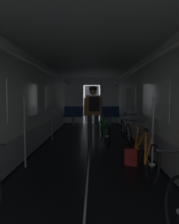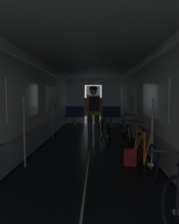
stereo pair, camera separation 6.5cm
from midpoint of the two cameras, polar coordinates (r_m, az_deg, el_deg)
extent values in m
cube|color=black|center=(5.49, -15.52, -10.76)|extent=(0.08, 11.50, 0.01)
cube|color=black|center=(5.41, 15.02, -10.96)|extent=(0.08, 11.50, 0.01)
cube|color=beige|center=(5.26, -0.36, -11.26)|extent=(0.03, 11.27, 0.00)
cube|color=#9EA0A5|center=(5.45, -16.60, -7.69)|extent=(0.12, 11.50, 0.60)
cube|color=white|center=(5.33, -16.89, 5.30)|extent=(0.12, 11.50, 1.85)
cube|color=white|center=(4.76, -18.25, 3.30)|extent=(0.02, 1.90, 0.80)
cube|color=white|center=(7.54, -10.95, 3.75)|extent=(0.02, 1.90, 0.80)
cube|color=white|center=(10.36, -7.60, 3.94)|extent=(0.02, 1.90, 0.80)
cube|color=yellow|center=(5.15, -16.73, 3.40)|extent=(0.01, 0.20, 0.28)
cylinder|color=white|center=(5.28, -13.45, 11.65)|extent=(0.07, 11.04, 0.07)
cylinder|color=#B7BABF|center=(4.23, -18.39, -5.68)|extent=(0.04, 0.04, 1.40)
cylinder|color=#B7BABF|center=(6.71, -10.93, -1.88)|extent=(0.04, 0.04, 1.40)
cube|color=#9EA0A5|center=(5.37, 16.13, -7.86)|extent=(0.12, 11.50, 0.60)
cube|color=white|center=(5.25, 16.41, 5.33)|extent=(0.12, 11.50, 1.85)
cube|color=white|center=(4.68, 17.44, 3.30)|extent=(0.02, 1.90, 0.80)
cube|color=white|center=(7.48, 11.28, 3.74)|extent=(0.02, 1.90, 0.80)
cube|color=white|center=(10.33, 8.50, 3.93)|extent=(0.02, 1.90, 0.80)
cube|color=yellow|center=(5.16, 15.91, 3.42)|extent=(0.01, 0.20, 0.28)
cylinder|color=white|center=(5.22, 12.87, 11.74)|extent=(0.07, 11.04, 0.07)
cylinder|color=#B7BABF|center=(4.14, 17.12, -5.85)|extent=(0.04, 0.04, 1.40)
cylinder|color=#B7BABF|center=(6.65, 10.99, -1.93)|extent=(0.04, 0.04, 1.40)
cube|color=white|center=(10.93, -4.51, 3.33)|extent=(1.00, 0.12, 2.45)
cube|color=white|center=(10.91, 5.48, 3.32)|extent=(1.00, 0.12, 2.45)
cube|color=white|center=(10.91, 0.48, 8.73)|extent=(0.90, 0.12, 0.40)
cube|color=#4C4F54|center=(11.59, 0.52, 2.41)|extent=(0.81, 0.04, 2.05)
cube|color=silver|center=(5.19, -0.38, 16.50)|extent=(3.14, 11.62, 0.12)
cylinder|color=gray|center=(9.95, -4.80, -2.58)|extent=(0.12, 0.12, 0.44)
cube|color=#2D4784|center=(9.92, -4.81, -1.03)|extent=(0.96, 0.44, 0.10)
cube|color=#2D4784|center=(10.08, -4.71, 0.49)|extent=(0.96, 0.08, 0.40)
torus|color=gray|center=(10.16, -7.11, 1.62)|extent=(0.14, 0.14, 0.02)
cylinder|color=gray|center=(9.92, 5.61, -2.60)|extent=(0.12, 0.12, 0.44)
cube|color=#2D4784|center=(9.89, 5.62, -1.05)|extent=(0.96, 0.44, 0.10)
cube|color=#2D4784|center=(10.06, 5.55, 0.47)|extent=(0.96, 0.08, 0.40)
torus|color=gray|center=(10.05, 3.10, 1.62)|extent=(0.14, 0.14, 0.02)
cylinder|color=black|center=(2.03, 23.18, -10.42)|extent=(0.44, 0.07, 0.07)
torus|color=black|center=(3.47, 16.81, -14.12)|extent=(0.13, 0.67, 0.67)
cylinder|color=#B2B2B7|center=(3.47, 16.81, -14.12)|extent=(0.10, 0.05, 0.06)
torus|color=black|center=(4.42, 13.19, -10.02)|extent=(0.13, 0.67, 0.67)
cylinder|color=#B2B2B7|center=(4.42, 13.19, -10.02)|extent=(0.10, 0.05, 0.06)
cylinder|color=orange|center=(4.06, 13.75, -8.14)|extent=(0.12, 0.54, 0.56)
cylinder|color=orange|center=(3.67, 15.17, -9.50)|extent=(0.11, 0.34, 0.55)
cylinder|color=orange|center=(3.86, 13.79, -4.84)|extent=(0.04, 0.82, 0.04)
cylinder|color=orange|center=(3.46, 16.04, -10.02)|extent=(0.09, 0.16, 0.49)
cylinder|color=orange|center=(3.68, 15.88, -13.37)|extent=(0.03, 0.45, 0.07)
cylinder|color=orange|center=(4.33, 12.89, -7.05)|extent=(0.10, 0.09, 0.49)
cylinder|color=black|center=(3.90, 15.06, -12.70)|extent=(0.04, 0.17, 0.17)
ellipsoid|color=black|center=(3.43, 15.25, -4.99)|extent=(0.10, 0.24, 0.07)
cylinder|color=black|center=(4.29, 12.29, -2.56)|extent=(0.44, 0.02, 0.08)
torus|color=black|center=(6.77, 9.23, -4.92)|extent=(0.11, 0.67, 0.67)
cylinder|color=#B2B2B7|center=(6.77, 9.23, -4.92)|extent=(0.09, 0.05, 0.06)
torus|color=black|center=(5.79, 10.82, -6.54)|extent=(0.11, 0.67, 0.67)
cylinder|color=#B2B2B7|center=(5.79, 10.82, -6.54)|extent=(0.09, 0.05, 0.06)
cylinder|color=silver|center=(6.06, 10.48, -3.94)|extent=(0.10, 0.54, 0.56)
cylinder|color=silver|center=(6.46, 9.84, -3.42)|extent=(0.08, 0.34, 0.55)
cylinder|color=silver|center=(6.18, 10.48, -1.31)|extent=(0.05, 0.82, 0.04)
cylinder|color=silver|center=(6.67, 9.53, -2.97)|extent=(0.07, 0.16, 0.49)
cylinder|color=silver|center=(6.56, 9.52, -5.43)|extent=(0.03, 0.45, 0.07)
cylinder|color=silver|center=(5.78, 11.01, -4.13)|extent=(0.07, 0.09, 0.49)
cylinder|color=black|center=(6.34, 9.83, -5.97)|extent=(0.03, 0.17, 0.17)
ellipsoid|color=black|center=(6.60, 9.87, -0.43)|extent=(0.10, 0.24, 0.07)
cylinder|color=black|center=(5.72, 11.40, -0.77)|extent=(0.44, 0.03, 0.06)
cylinder|color=#2D2D33|center=(5.78, -0.29, -5.31)|extent=(0.13, 0.13, 0.90)
cylinder|color=#2D2D33|center=(5.81, 1.68, -5.26)|extent=(0.13, 0.13, 0.90)
cube|color=olive|center=(5.71, 0.70, 1.95)|extent=(0.39, 0.28, 0.56)
cylinder|color=olive|center=(5.71, -1.51, 1.45)|extent=(0.12, 0.21, 0.53)
cylinder|color=olive|center=(5.77, 2.83, 1.48)|extent=(0.12, 0.21, 0.53)
sphere|color=tan|center=(5.71, 0.71, 5.97)|extent=(0.21, 0.21, 0.21)
ellipsoid|color=black|center=(5.71, 0.71, 6.67)|extent=(0.28, 0.32, 0.16)
cube|color=black|center=(5.54, 0.98, 2.29)|extent=(0.30, 0.20, 0.40)
torus|color=black|center=(5.57, 4.69, -6.89)|extent=(0.15, 0.67, 0.67)
cylinder|color=#B2B2B7|center=(5.57, 4.69, -6.89)|extent=(0.10, 0.06, 0.05)
torus|color=black|center=(6.55, 2.85, -5.17)|extent=(0.15, 0.67, 0.67)
cylinder|color=#B2B2B7|center=(6.55, 2.85, -5.17)|extent=(0.10, 0.06, 0.05)
cylinder|color=#1E8438|center=(6.21, 3.32, -3.65)|extent=(0.13, 0.54, 0.56)
cylinder|color=#1E8438|center=(5.82, 4.06, -4.20)|extent=(0.07, 0.34, 0.55)
cylinder|color=#1E8438|center=(6.03, 3.55, -1.36)|extent=(0.15, 0.82, 0.03)
cylinder|color=#1E8438|center=(5.59, 4.51, -4.31)|extent=(0.06, 0.16, 0.49)
cylinder|color=#1E8438|center=(5.79, 4.23, -6.68)|extent=(0.09, 0.45, 0.07)
cylinder|color=#1E8438|center=(6.49, 2.86, -3.10)|extent=(0.03, 0.09, 0.49)
cylinder|color=black|center=(6.01, 3.81, -6.48)|extent=(0.04, 0.17, 0.17)
ellipsoid|color=black|center=(5.60, 4.36, -1.18)|extent=(0.13, 0.25, 0.06)
cylinder|color=black|center=(6.47, 2.78, -0.07)|extent=(0.44, 0.09, 0.03)
cube|color=maroon|center=(4.37, 11.44, -12.34)|extent=(0.31, 0.28, 0.34)
camera|label=1|loc=(0.03, -90.37, -0.03)|focal=32.09mm
camera|label=2|loc=(0.03, 89.63, 0.03)|focal=32.09mm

